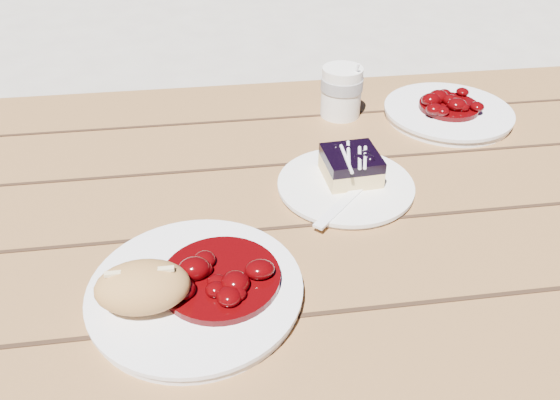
{
  "coord_description": "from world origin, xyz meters",
  "views": [
    {
      "loc": [
        -0.01,
        -0.66,
        1.22
      ],
      "look_at": [
        0.07,
        -0.1,
        0.81
      ],
      "focal_mm": 35.0,
      "sensor_mm": 36.0,
      "label": 1
    }
  ],
  "objects": [
    {
      "name": "coffee_cup",
      "position": [
        0.22,
        0.24,
        0.8
      ],
      "size": [
        0.07,
        0.07,
        0.09
      ],
      "primitive_type": "cylinder",
      "color": "white",
      "rests_on": "picnic_table"
    },
    {
      "name": "second_stew",
      "position": [
        0.42,
        0.2,
        0.79
      ],
      "size": [
        0.11,
        0.11,
        0.04
      ],
      "primitive_type": null,
      "color": "#460204",
      "rests_on": "second_plate"
    },
    {
      "name": "blueberry_cake",
      "position": [
        0.19,
        0.02,
        0.78
      ],
      "size": [
        0.08,
        0.08,
        0.05
      ],
      "rotation": [
        0.0,
        0.0,
        0.07
      ],
      "color": "#EECE82",
      "rests_on": "dessert_plate"
    },
    {
      "name": "second_plate",
      "position": [
        0.42,
        0.2,
        0.76
      ],
      "size": [
        0.23,
        0.23,
        0.02
      ],
      "primitive_type": "cylinder",
      "color": "white",
      "rests_on": "picnic_table"
    },
    {
      "name": "fork_dessert",
      "position": [
        0.16,
        -0.05,
        0.76
      ],
      "size": [
        0.13,
        0.13,
        0.0
      ],
      "primitive_type": null,
      "rotation": [
        0.0,
        0.0,
        -0.76
      ],
      "color": "white",
      "rests_on": "dessert_plate"
    },
    {
      "name": "bread_roll",
      "position": [
        -0.1,
        -0.21,
        0.79
      ],
      "size": [
        0.11,
        0.07,
        0.05
      ],
      "primitive_type": "ellipsoid",
      "rotation": [
        0.0,
        0.0,
        -0.0
      ],
      "color": "#B07F43",
      "rests_on": "main_plate"
    },
    {
      "name": "goulash_stew",
      "position": [
        -0.02,
        -0.19,
        0.79
      ],
      "size": [
        0.14,
        0.14,
        0.04
      ],
      "primitive_type": null,
      "color": "#460204",
      "rests_on": "main_plate"
    },
    {
      "name": "picnic_table",
      "position": [
        0.0,
        -0.0,
        0.59
      ],
      "size": [
        2.0,
        1.55,
        0.75
      ],
      "color": "brown",
      "rests_on": "ground"
    },
    {
      "name": "dessert_plate",
      "position": [
        0.18,
        0.0,
        0.76
      ],
      "size": [
        0.2,
        0.2,
        0.01
      ],
      "primitive_type": "cylinder",
      "color": "white",
      "rests_on": "picnic_table"
    },
    {
      "name": "main_plate",
      "position": [
        -0.05,
        -0.19,
        0.76
      ],
      "size": [
        0.25,
        0.25,
        0.02
      ],
      "primitive_type": "cylinder",
      "color": "white",
      "rests_on": "picnic_table"
    }
  ]
}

